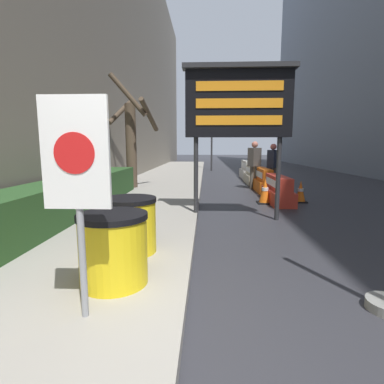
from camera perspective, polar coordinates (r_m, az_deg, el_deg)
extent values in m
plane|color=#2D2D33|center=(2.83, -1.75, -26.69)|extent=(120.00, 120.00, 0.00)
cube|color=gray|center=(13.82, -15.95, 31.74)|extent=(0.40, 50.40, 14.27)
cube|color=#284C23|center=(7.23, -21.81, -0.69)|extent=(0.90, 7.72, 0.78)
cylinder|color=#4C3D2D|center=(11.24, -11.52, 8.54)|extent=(0.38, 0.38, 3.01)
cylinder|color=#4C3D2D|center=(10.82, -12.09, 17.64)|extent=(1.26, 0.36, 1.45)
cylinder|color=#4C3D2D|center=(10.96, -8.16, 14.29)|extent=(0.45, 1.56, 1.09)
cylinder|color=#4C3D2D|center=(11.74, -13.57, 14.54)|extent=(0.72, 1.10, 1.02)
cylinder|color=yellow|center=(3.41, -14.71, -10.88)|extent=(0.72, 0.72, 0.72)
cylinder|color=black|center=(3.30, -14.97, -4.47)|extent=(0.75, 0.75, 0.06)
cylinder|color=yellow|center=(4.34, -11.70, -6.56)|extent=(0.72, 0.72, 0.72)
cylinder|color=black|center=(4.26, -11.86, -1.47)|extent=(0.75, 0.75, 0.06)
cylinder|color=gray|center=(2.74, -20.34, -8.17)|extent=(0.06, 0.06, 1.43)
cube|color=white|center=(2.62, -21.33, 6.92)|extent=(0.56, 0.04, 0.92)
cylinder|color=red|center=(2.60, -21.54, 6.89)|extent=(0.34, 0.01, 0.34)
cylinder|color=#28282B|center=(6.73, 0.76, 2.51)|extent=(0.10, 0.10, 1.84)
cylinder|color=#28282B|center=(6.91, 16.08, 2.34)|extent=(0.10, 0.10, 1.84)
cube|color=black|center=(6.78, 8.84, 16.23)|extent=(2.28, 0.24, 1.41)
cube|color=#28282B|center=(6.86, 9.07, 22.57)|extent=(2.40, 0.34, 0.10)
cube|color=orange|center=(6.71, 9.04, 19.35)|extent=(1.83, 0.02, 0.20)
cube|color=orange|center=(6.66, 8.96, 16.38)|extent=(1.83, 0.02, 0.20)
cube|color=orange|center=(6.62, 8.89, 13.35)|extent=(1.83, 0.02, 0.20)
cube|color=red|center=(9.20, 16.02, -0.71)|extent=(0.60, 1.92, 0.40)
cube|color=red|center=(9.15, 16.12, 1.75)|extent=(0.36, 1.92, 0.40)
cube|color=white|center=(9.10, 14.94, 1.77)|extent=(0.02, 1.53, 0.20)
cube|color=orange|center=(11.54, 13.28, 1.29)|extent=(0.56, 2.04, 0.43)
cube|color=orange|center=(11.49, 13.35, 3.39)|extent=(0.33, 2.04, 0.43)
cube|color=white|center=(11.46, 12.47, 3.41)|extent=(0.02, 1.63, 0.21)
cube|color=beige|center=(13.79, 11.53, 2.46)|extent=(0.63, 1.84, 0.40)
cube|color=beige|center=(13.76, 11.58, 4.12)|extent=(0.38, 1.84, 0.40)
cube|color=white|center=(13.73, 10.75, 4.14)|extent=(0.02, 1.47, 0.20)
cube|color=silver|center=(15.92, 10.34, 3.40)|extent=(0.55, 1.97, 0.46)
cube|color=silver|center=(15.89, 10.39, 5.07)|extent=(0.33, 1.97, 0.46)
cube|color=white|center=(15.87, 9.75, 5.08)|extent=(0.02, 1.57, 0.23)
cube|color=black|center=(8.99, 13.65, -1.99)|extent=(0.41, 0.41, 0.04)
cone|color=orange|center=(8.93, 13.73, 0.33)|extent=(0.33, 0.33, 0.70)
cylinder|color=white|center=(8.92, 13.74, 0.55)|extent=(0.19, 0.19, 0.10)
cube|color=black|center=(9.46, 19.87, -1.74)|extent=(0.36, 0.36, 0.04)
cone|color=orange|center=(9.41, 19.97, 0.20)|extent=(0.29, 0.29, 0.61)
cylinder|color=white|center=(9.41, 19.98, 0.39)|extent=(0.17, 0.17, 0.09)
cylinder|color=#2D2D30|center=(20.68, 3.78, 10.25)|extent=(0.12, 0.12, 4.47)
cube|color=#23281E|center=(20.66, 3.84, 15.30)|extent=(0.28, 0.28, 0.84)
sphere|color=red|center=(20.54, 3.86, 16.12)|extent=(0.15, 0.15, 0.15)
sphere|color=#392C06|center=(20.51, 3.85, 15.35)|extent=(0.15, 0.15, 0.15)
sphere|color=black|center=(20.48, 3.84, 14.57)|extent=(0.15, 0.15, 0.15)
cylinder|color=#514C42|center=(11.92, 11.30, 2.71)|extent=(0.15, 0.15, 0.89)
cylinder|color=#514C42|center=(11.94, 12.09, 2.70)|extent=(0.15, 0.15, 0.89)
cube|color=#47423D|center=(11.88, 11.82, 6.54)|extent=(0.55, 0.54, 0.71)
sphere|color=#BA6C59|center=(11.87, 11.89, 8.83)|extent=(0.25, 0.25, 0.25)
cylinder|color=#514C42|center=(11.85, 14.66, 2.46)|extent=(0.14, 0.14, 0.85)
cylinder|color=#514C42|center=(11.88, 15.41, 2.44)|extent=(0.14, 0.14, 0.85)
cube|color=#232838|center=(11.81, 15.18, 6.11)|extent=(0.50, 0.53, 0.67)
sphere|color=#CC6155|center=(11.80, 15.26, 8.31)|extent=(0.23, 0.23, 0.23)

